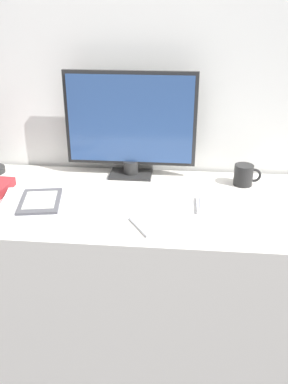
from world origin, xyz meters
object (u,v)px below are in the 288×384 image
(monitor, at_px, (130,124))
(laptop, at_px, (46,204))
(coffee_mug, at_px, (244,175))
(pen, at_px, (138,227))
(ereader, at_px, (40,201))
(keyboard, at_px, (242,207))

(monitor, height_order, laptop, monitor)
(coffee_mug, distance_m, pen, 0.53)
(ereader, distance_m, coffee_mug, 0.77)
(monitor, distance_m, pen, 0.48)
(monitor, height_order, ereader, monitor)
(coffee_mug, bearing_deg, pen, -134.19)
(monitor, relative_size, ereader, 2.42)
(ereader, height_order, coffee_mug, coffee_mug)
(laptop, distance_m, pen, 0.35)
(laptop, relative_size, pen, 2.84)
(coffee_mug, xyz_separation_m, pen, (-0.37, -0.38, -0.04))
(monitor, bearing_deg, keyboard, -31.56)
(laptop, xyz_separation_m, pen, (0.33, -0.12, -0.01))
(monitor, xyz_separation_m, pen, (0.08, -0.43, -0.21))
(coffee_mug, bearing_deg, ereader, -159.04)
(keyboard, relative_size, coffee_mug, 2.99)
(coffee_mug, height_order, pen, coffee_mug)
(laptop, xyz_separation_m, ereader, (-0.02, -0.01, 0.02))
(laptop, bearing_deg, monitor, 50.54)
(laptop, relative_size, ereader, 1.61)
(keyboard, xyz_separation_m, ereader, (-0.69, -0.07, 0.02))
(ereader, bearing_deg, pen, -16.67)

